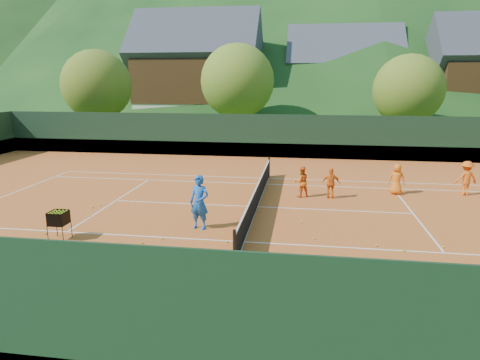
# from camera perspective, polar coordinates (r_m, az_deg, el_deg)

# --- Properties ---
(ground) EXTENTS (400.00, 400.00, 0.00)m
(ground) POSITION_cam_1_polar(r_m,az_deg,el_deg) (18.40, 2.29, -3.65)
(ground) COLOR #305219
(ground) RESTS_ON ground
(clay_court) EXTENTS (40.00, 24.00, 0.02)m
(clay_court) POSITION_cam_1_polar(r_m,az_deg,el_deg) (18.39, 2.29, -3.62)
(clay_court) COLOR #BD541E
(clay_court) RESTS_ON ground
(coach) EXTENTS (0.81, 0.62, 2.00)m
(coach) POSITION_cam_1_polar(r_m,az_deg,el_deg) (15.53, -5.45, -2.99)
(coach) COLOR #1B5AB4
(coach) RESTS_ON clay_court
(student_a) EXTENTS (0.86, 0.77, 1.44)m
(student_a) POSITION_cam_1_polar(r_m,az_deg,el_deg) (19.95, 8.19, -0.23)
(student_a) COLOR orange
(student_a) RESTS_ON clay_court
(student_b) EXTENTS (0.85, 0.40, 1.41)m
(student_b) POSITION_cam_1_polar(r_m,az_deg,el_deg) (19.93, 12.04, -0.44)
(student_b) COLOR orange
(student_b) RESTS_ON clay_court
(student_c) EXTENTS (0.83, 0.67, 1.47)m
(student_c) POSITION_cam_1_polar(r_m,az_deg,el_deg) (21.52, 20.18, 0.12)
(student_c) COLOR orange
(student_c) RESTS_ON clay_court
(student_d) EXTENTS (1.16, 0.82, 1.63)m
(student_d) POSITION_cam_1_polar(r_m,az_deg,el_deg) (22.67, 27.91, 0.21)
(student_d) COLOR orange
(student_d) RESTS_ON clay_court
(tennis_ball_0) EXTENTS (0.07, 0.07, 0.07)m
(tennis_ball_0) POSITION_cam_1_polar(r_m,az_deg,el_deg) (14.74, -13.00, -8.14)
(tennis_ball_0) COLOR #ADD623
(tennis_ball_0) RESTS_ON clay_court
(tennis_ball_1) EXTENTS (0.07, 0.07, 0.07)m
(tennis_ball_1) POSITION_cam_1_polar(r_m,az_deg,el_deg) (19.28, -19.10, -3.42)
(tennis_ball_1) COLOR #ADD623
(tennis_ball_1) RESTS_ON clay_court
(tennis_ball_3) EXTENTS (0.07, 0.07, 0.07)m
(tennis_ball_3) POSITION_cam_1_polar(r_m,az_deg,el_deg) (14.83, 17.73, -8.31)
(tennis_ball_3) COLOR #ADD623
(tennis_ball_3) RESTS_ON clay_court
(tennis_ball_4) EXTENTS (0.07, 0.07, 0.07)m
(tennis_ball_4) POSITION_cam_1_polar(r_m,az_deg,el_deg) (16.45, 8.15, -5.64)
(tennis_ball_4) COLOR #ADD623
(tennis_ball_4) RESTS_ON clay_court
(tennis_ball_6) EXTENTS (0.07, 0.07, 0.07)m
(tennis_ball_6) POSITION_cam_1_polar(r_m,az_deg,el_deg) (12.88, -9.11, -11.19)
(tennis_ball_6) COLOR #ADD623
(tennis_ball_6) RESTS_ON clay_court
(tennis_ball_7) EXTENTS (0.07, 0.07, 0.07)m
(tennis_ball_7) POSITION_cam_1_polar(r_m,az_deg,el_deg) (14.48, 0.32, -8.18)
(tennis_ball_7) COLOR #ADD623
(tennis_ball_7) RESTS_ON clay_court
(tennis_ball_8) EXTENTS (0.07, 0.07, 0.07)m
(tennis_ball_8) POSITION_cam_1_polar(r_m,az_deg,el_deg) (12.26, 7.06, -12.44)
(tennis_ball_8) COLOR #ADD623
(tennis_ball_8) RESTS_ON clay_court
(tennis_ball_9) EXTENTS (0.07, 0.07, 0.07)m
(tennis_ball_9) POSITION_cam_1_polar(r_m,az_deg,el_deg) (14.46, -1.78, -8.22)
(tennis_ball_9) COLOR #ADD623
(tennis_ball_9) RESTS_ON clay_court
(tennis_ball_10) EXTENTS (0.07, 0.07, 0.07)m
(tennis_ball_10) POSITION_cam_1_polar(r_m,az_deg,el_deg) (14.71, 21.00, -8.77)
(tennis_ball_10) COLOR #ADD623
(tennis_ball_10) RESTS_ON clay_court
(tennis_ball_11) EXTENTS (0.07, 0.07, 0.07)m
(tennis_ball_11) POSITION_cam_1_polar(r_m,az_deg,el_deg) (11.22, -16.54, -15.49)
(tennis_ball_11) COLOR #ADD623
(tennis_ball_11) RESTS_ON clay_court
(tennis_ball_12) EXTENTS (0.07, 0.07, 0.07)m
(tennis_ball_12) POSITION_cam_1_polar(r_m,az_deg,el_deg) (11.18, 13.35, -15.38)
(tennis_ball_12) COLOR #ADD623
(tennis_ball_12) RESTS_ON clay_court
(tennis_ball_13) EXTENTS (0.07, 0.07, 0.07)m
(tennis_ball_13) POSITION_cam_1_polar(r_m,az_deg,el_deg) (12.47, 13.16, -12.24)
(tennis_ball_13) COLOR #ADD623
(tennis_ball_13) RESTS_ON clay_court
(tennis_ball_14) EXTENTS (0.07, 0.07, 0.07)m
(tennis_ball_14) POSITION_cam_1_polar(r_m,az_deg,el_deg) (16.67, -24.51, -6.50)
(tennis_ball_14) COLOR #ADD623
(tennis_ball_14) RESTS_ON clay_court
(tennis_ball_16) EXTENTS (0.07, 0.07, 0.07)m
(tennis_ball_16) POSITION_cam_1_polar(r_m,az_deg,el_deg) (10.95, -8.08, -15.80)
(tennis_ball_16) COLOR #ADD623
(tennis_ball_16) RESTS_ON clay_court
(tennis_ball_17) EXTENTS (0.07, 0.07, 0.07)m
(tennis_ball_17) POSITION_cam_1_polar(r_m,az_deg,el_deg) (12.21, -16.42, -13.01)
(tennis_ball_17) COLOR #ADD623
(tennis_ball_17) RESTS_ON clay_court
(tennis_ball_18) EXTENTS (0.07, 0.07, 0.07)m
(tennis_ball_18) POSITION_cam_1_polar(r_m,az_deg,el_deg) (14.97, -10.33, -7.67)
(tennis_ball_18) COLOR #ADD623
(tennis_ball_18) RESTS_ON clay_court
(tennis_ball_19) EXTENTS (0.07, 0.07, 0.07)m
(tennis_ball_19) POSITION_cam_1_polar(r_m,az_deg,el_deg) (10.50, 29.39, -18.88)
(tennis_ball_19) COLOR #ADD623
(tennis_ball_19) RESTS_ON clay_court
(tennis_ball_20) EXTENTS (0.07, 0.07, 0.07)m
(tennis_ball_20) POSITION_cam_1_polar(r_m,az_deg,el_deg) (19.44, -18.16, -3.22)
(tennis_ball_20) COLOR #ADD623
(tennis_ball_20) RESTS_ON clay_court
(tennis_ball_21) EXTENTS (0.07, 0.07, 0.07)m
(tennis_ball_21) POSITION_cam_1_polar(r_m,az_deg,el_deg) (12.68, -2.82, -11.43)
(tennis_ball_21) COLOR #ADD623
(tennis_ball_21) RESTS_ON clay_court
(tennis_ball_22) EXTENTS (0.07, 0.07, 0.07)m
(tennis_ball_22) POSITION_cam_1_polar(r_m,az_deg,el_deg) (13.53, 23.36, -10.93)
(tennis_ball_22) COLOR #ADD623
(tennis_ball_22) RESTS_ON clay_court
(tennis_ball_23) EXTENTS (0.07, 0.07, 0.07)m
(tennis_ball_23) POSITION_cam_1_polar(r_m,az_deg,el_deg) (13.42, 22.54, -11.06)
(tennis_ball_23) COLOR #ADD623
(tennis_ball_23) RESTS_ON clay_court
(tennis_ball_24) EXTENTS (0.07, 0.07, 0.07)m
(tennis_ball_24) POSITION_cam_1_polar(r_m,az_deg,el_deg) (18.11, -19.45, -4.52)
(tennis_ball_24) COLOR #ADD623
(tennis_ball_24) RESTS_ON clay_court
(tennis_ball_25) EXTENTS (0.07, 0.07, 0.07)m
(tennis_ball_25) POSITION_cam_1_polar(r_m,az_deg,el_deg) (16.73, 1.18, -5.19)
(tennis_ball_25) COLOR #ADD623
(tennis_ball_25) RESTS_ON clay_court
(tennis_ball_26) EXTENTS (0.07, 0.07, 0.07)m
(tennis_ball_26) POSITION_cam_1_polar(r_m,az_deg,el_deg) (11.11, -10.00, -15.43)
(tennis_ball_26) COLOR #ADD623
(tennis_ball_26) RESTS_ON clay_court
(tennis_ball_27) EXTENTS (0.07, 0.07, 0.07)m
(tennis_ball_27) POSITION_cam_1_polar(r_m,az_deg,el_deg) (15.50, 25.48, -8.06)
(tennis_ball_27) COLOR #ADD623
(tennis_ball_27) RESTS_ON clay_court
(tennis_ball_28) EXTENTS (0.07, 0.07, 0.07)m
(tennis_ball_28) POSITION_cam_1_polar(r_m,az_deg,el_deg) (14.94, 9.85, -7.70)
(tennis_ball_28) COLOR #ADD623
(tennis_ball_28) RESTS_ON clay_court
(tennis_ball_29) EXTENTS (0.07, 0.07, 0.07)m
(tennis_ball_29) POSITION_cam_1_polar(r_m,az_deg,el_deg) (17.91, -5.58, -3.99)
(tennis_ball_29) COLOR #ADD623
(tennis_ball_29) RESTS_ON clay_court
(court_lines) EXTENTS (23.83, 11.03, 0.00)m
(court_lines) POSITION_cam_1_polar(r_m,az_deg,el_deg) (18.39, 2.29, -3.58)
(court_lines) COLOR white
(court_lines) RESTS_ON clay_court
(tennis_net) EXTENTS (0.10, 12.07, 1.10)m
(tennis_net) POSITION_cam_1_polar(r_m,az_deg,el_deg) (18.25, 2.30, -2.08)
(tennis_net) COLOR black
(tennis_net) RESTS_ON clay_court
(perimeter_fence) EXTENTS (40.40, 24.24, 3.00)m
(perimeter_fence) POSITION_cam_1_polar(r_m,az_deg,el_deg) (18.07, 2.32, 0.20)
(perimeter_fence) COLOR black
(perimeter_fence) RESTS_ON clay_court
(ball_hopper) EXTENTS (0.57, 0.57, 1.00)m
(ball_hopper) POSITION_cam_1_polar(r_m,az_deg,el_deg) (15.74, -23.05, -4.76)
(ball_hopper) COLOR black
(ball_hopper) RESTS_ON clay_court
(chalet_left) EXTENTS (13.80, 9.93, 12.92)m
(chalet_left) POSITION_cam_1_polar(r_m,az_deg,el_deg) (48.97, -5.64, 13.56)
(chalet_left) COLOR beige
(chalet_left) RESTS_ON ground
(chalet_mid) EXTENTS (12.65, 8.82, 11.45)m
(chalet_mid) POSITION_cam_1_polar(r_m,az_deg,el_deg) (51.66, 13.46, 12.52)
(chalet_mid) COLOR beige
(chalet_mid) RESTS_ON ground
(tree_a) EXTENTS (6.00, 6.00, 7.88)m
(tree_a) POSITION_cam_1_polar(r_m,az_deg,el_deg) (39.76, -18.58, 11.91)
(tree_a) COLOR #3C2418
(tree_a) RESTS_ON ground
(tree_b) EXTENTS (6.40, 6.40, 8.40)m
(tree_b) POSITION_cam_1_polar(r_m,az_deg,el_deg) (37.96, -0.36, 13.04)
(tree_b) COLOR #3F2919
(tree_b) RESTS_ON ground
(tree_c) EXTENTS (5.60, 5.60, 7.35)m
(tree_c) POSITION_cam_1_polar(r_m,az_deg,el_deg) (37.40, 21.52, 11.14)
(tree_c) COLOR #3F2819
(tree_c) RESTS_ON ground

